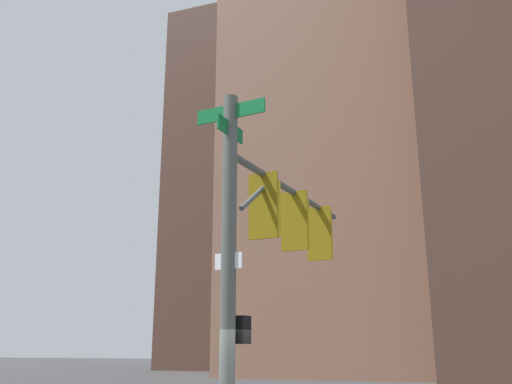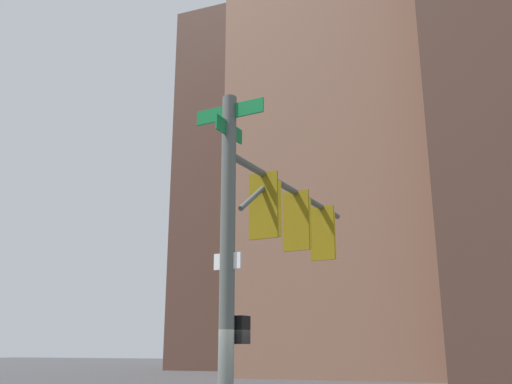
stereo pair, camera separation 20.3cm
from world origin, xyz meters
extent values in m
cylinder|color=#4C514C|center=(-0.17, -0.09, 3.05)|extent=(0.23, 0.23, 6.11)
cylinder|color=#4C514C|center=(-0.45, -2.52, 5.15)|extent=(0.67, 4.87, 0.12)
cylinder|color=#4C514C|center=(-0.27, -0.97, 4.70)|extent=(0.20, 1.04, 0.75)
cube|color=#0F6B33|center=(-0.17, -0.09, 5.86)|extent=(1.21, 0.17, 0.24)
cube|color=#0F6B33|center=(-0.17, -0.09, 5.56)|extent=(0.12, 0.78, 0.24)
cube|color=white|center=(-0.17, -0.09, 3.48)|extent=(0.45, 0.08, 0.24)
cube|color=gold|center=(-0.32, -1.44, 4.59)|extent=(0.38, 0.38, 1.00)
cube|color=#7D640C|center=(-0.30, -1.25, 4.59)|extent=(0.55, 0.10, 1.16)
sphere|color=#470A07|center=(-0.35, -1.65, 4.89)|extent=(0.20, 0.20, 0.20)
cylinder|color=gold|center=(-0.35, -1.71, 4.98)|extent=(0.23, 0.07, 0.23)
sphere|color=#4C330A|center=(-0.35, -1.65, 4.59)|extent=(0.20, 0.20, 0.20)
cylinder|color=gold|center=(-0.35, -1.71, 4.68)|extent=(0.23, 0.07, 0.23)
sphere|color=green|center=(-0.35, -1.65, 4.29)|extent=(0.20, 0.20, 0.20)
cylinder|color=gold|center=(-0.35, -1.71, 4.38)|extent=(0.23, 0.07, 0.23)
cube|color=gold|center=(-0.48, -2.79, 4.59)|extent=(0.38, 0.38, 1.00)
cube|color=#7D640C|center=(-0.46, -2.60, 4.59)|extent=(0.55, 0.10, 1.16)
sphere|color=red|center=(-0.50, -3.00, 4.89)|extent=(0.20, 0.20, 0.20)
cylinder|color=gold|center=(-0.51, -3.06, 4.98)|extent=(0.23, 0.07, 0.23)
sphere|color=#4C330A|center=(-0.50, -3.00, 4.59)|extent=(0.20, 0.20, 0.20)
cylinder|color=gold|center=(-0.51, -3.06, 4.68)|extent=(0.23, 0.07, 0.23)
sphere|color=#0A3819|center=(-0.50, -3.00, 4.29)|extent=(0.20, 0.20, 0.20)
cylinder|color=gold|center=(-0.51, -3.06, 4.38)|extent=(0.23, 0.07, 0.23)
cube|color=gold|center=(-0.63, -4.14, 4.59)|extent=(0.38, 0.38, 1.00)
cube|color=#7D640C|center=(-0.61, -3.95, 4.59)|extent=(0.55, 0.10, 1.16)
sphere|color=#470A07|center=(-0.65, -4.34, 4.89)|extent=(0.20, 0.20, 0.20)
cylinder|color=gold|center=(-0.66, -4.41, 4.98)|extent=(0.23, 0.07, 0.23)
sphere|color=#F29E0C|center=(-0.65, -4.34, 4.59)|extent=(0.20, 0.20, 0.20)
cylinder|color=gold|center=(-0.66, -4.41, 4.68)|extent=(0.23, 0.07, 0.23)
sphere|color=#0A3819|center=(-0.65, -4.34, 4.29)|extent=(0.20, 0.20, 0.20)
cylinder|color=gold|center=(-0.66, -4.41, 4.38)|extent=(0.23, 0.07, 0.23)
cube|color=black|center=(-0.20, -0.36, 2.50)|extent=(0.39, 0.29, 0.40)
cube|color=#EA5914|center=(-0.22, -0.49, 2.50)|extent=(0.25, 0.05, 0.28)
cube|color=#845B47|center=(4.23, -42.04, 18.02)|extent=(22.34, 17.49, 36.05)
cube|color=#7A99B2|center=(-0.91, -55.24, 40.11)|extent=(29.90, 32.01, 80.21)
cube|color=#4C3328|center=(17.15, -52.82, 20.65)|extent=(20.22, 16.00, 41.31)
camera|label=1|loc=(-3.40, 7.49, 2.25)|focal=39.42mm
camera|label=2|loc=(-3.59, 7.41, 2.25)|focal=39.42mm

